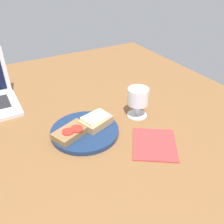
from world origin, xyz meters
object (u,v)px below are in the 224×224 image
Objects in this scene: wine_glass at (138,98)px; napkin at (154,144)px; sandwich_with_cheese at (96,121)px; sandwich_with_tomato at (71,132)px; plate at (84,132)px.

napkin is (-4.66, -16.67, -7.10)cm from wine_glass.
wine_glass reaches higher than sandwich_with_cheese.
sandwich_with_cheese reaches higher than sandwich_with_tomato.
plate is at bearing 136.33° from napkin.
sandwich_with_tomato is (-9.42, -1.30, -0.43)cm from sandwich_with_cheese.
napkin is (16.88, -16.11, -0.58)cm from plate.
sandwich_with_cheese is 1.09× the size of wine_glass.
sandwich_with_tomato reaches higher than plate.
plate is at bearing -178.52° from wine_glass.
sandwich_with_cheese is 9.52cm from sandwich_with_tomato.
sandwich_with_cheese is at bearing 7.85° from sandwich_with_tomato.
plate reaches higher than napkin.
wine_glass reaches higher than sandwich_with_tomato.
sandwich_with_cheese reaches higher than plate.
sandwich_with_tomato is at bearing -177.28° from wine_glass.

